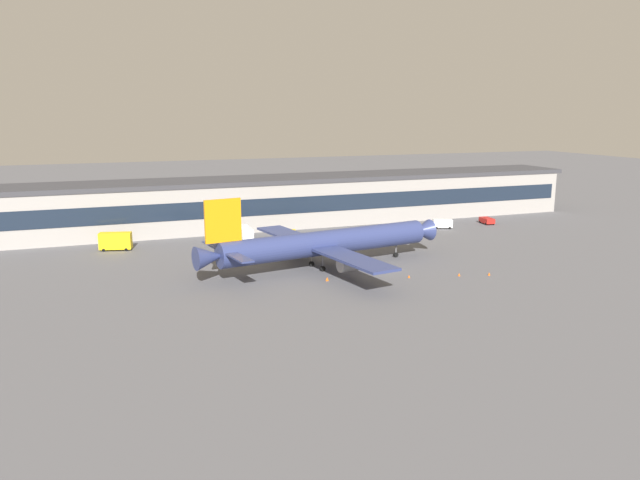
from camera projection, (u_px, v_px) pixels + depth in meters
ground_plane at (386, 270)px, 123.85m from camera, size 600.00×600.00×0.00m
terminal_building at (298, 200)px, 173.89m from camera, size 171.58×19.06×13.56m
airliner at (323, 243)px, 124.05m from camera, size 55.14×47.51×15.87m
follow_me_car at (287, 233)px, 156.15m from camera, size 4.79×3.41×1.85m
catering_truck at (116, 241)px, 140.73m from camera, size 7.62×4.29×4.15m
fuel_truck at (245, 233)px, 151.59m from camera, size 3.14×8.51×3.35m
crew_van at (443, 223)px, 167.08m from camera, size 5.65×3.99×2.55m
pushback_tractor at (487, 220)px, 174.01m from camera, size 3.15×5.07×1.75m
traffic_cone_0 at (409, 276)px, 117.68m from camera, size 0.45×0.45×0.56m
traffic_cone_1 at (327, 279)px, 115.58m from camera, size 0.60×0.60×0.75m
traffic_cone_2 at (459, 274)px, 118.98m from camera, size 0.47×0.47×0.59m
traffic_cone_3 at (489, 274)px, 119.43m from camera, size 0.48×0.48×0.60m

